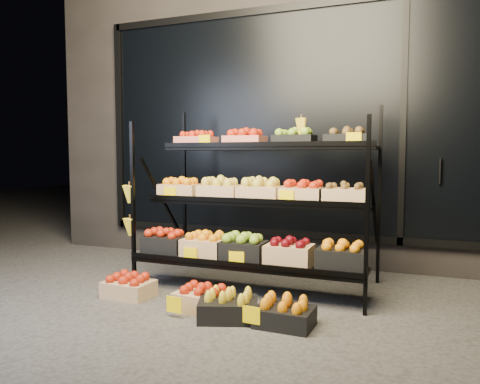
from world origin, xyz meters
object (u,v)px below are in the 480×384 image
at_px(display_rack, 255,201).
at_px(floor_crate_midleft, 228,306).
at_px(floor_crate_left, 129,286).
at_px(floor_crate_midright, 203,298).

distance_m(display_rack, floor_crate_midleft, 1.12).
relative_size(display_rack, floor_crate_left, 5.34).
relative_size(floor_crate_left, floor_crate_midright, 0.94).
height_order(display_rack, floor_crate_midright, display_rack).
distance_m(floor_crate_left, floor_crate_midright, 0.74).
height_order(display_rack, floor_crate_left, display_rack).
bearing_deg(floor_crate_midleft, display_rack, 77.45).
bearing_deg(floor_crate_left, floor_crate_midright, -2.87).
height_order(floor_crate_midleft, floor_crate_midright, floor_crate_midleft).
distance_m(floor_crate_left, floor_crate_midleft, 1.02).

